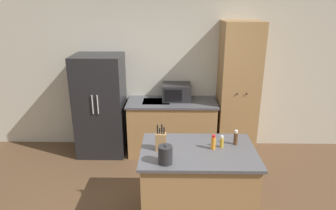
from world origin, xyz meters
The scene contains 11 objects.
wall_back centered at (0.00, 2.33, 1.30)m, with size 7.20×0.06×2.60m.
refrigerator centered at (-1.14, 1.97, 0.84)m, with size 0.77×0.68×1.67m.
back_counter centered at (0.03, 1.99, 0.46)m, with size 1.47×0.66×0.91m.
pantry_cabinet centered at (1.09, 2.00, 1.09)m, with size 0.60×0.63×2.19m.
kitchen_island centered at (0.33, 0.32, 0.45)m, with size 1.29×0.87×0.90m.
microwave centered at (0.11, 2.08, 1.04)m, with size 0.47×0.40×0.27m.
knife_block centered at (-0.09, 0.32, 1.00)m, with size 0.12×0.08×0.31m.
spice_bottle_tall_dark centered at (0.60, 0.38, 0.97)m, with size 0.04×0.04×0.14m.
spice_bottle_short_red centered at (0.50, 0.34, 0.98)m, with size 0.05×0.05×0.17m.
spice_bottle_amber_oil centered at (0.77, 0.46, 0.98)m, with size 0.05×0.05×0.18m.
kettle centered at (-0.03, 0.02, 1.00)m, with size 0.15×0.15×0.22m.
Camera 1 is at (0.04, -2.67, 2.47)m, focal length 32.00 mm.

